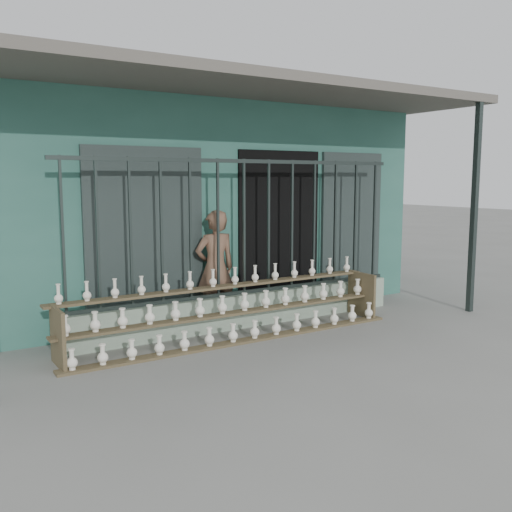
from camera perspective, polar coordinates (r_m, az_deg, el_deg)
ground at (r=6.77m, az=4.57°, el=-9.39°), size 60.00×60.00×0.00m
workshop_building at (r=10.19m, az=-9.75°, el=5.54°), size 7.40×6.60×3.21m
parapet_wall at (r=7.76m, az=-1.19°, el=-5.43°), size 5.00×0.20×0.45m
security_fence at (r=7.58m, az=-1.21°, el=2.87°), size 5.00×0.04×1.80m
shelf_rack at (r=7.18m, az=-2.18°, el=-5.37°), size 4.50×0.68×0.85m
elderly_woman at (r=7.73m, az=-4.09°, el=-1.24°), size 0.59×0.41×1.58m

